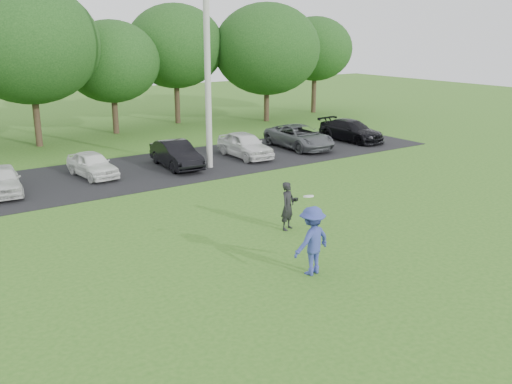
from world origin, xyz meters
TOP-DOWN VIEW (x-y plane):
  - ground at (0.00, 0.00)m, footprint 100.00×100.00m
  - parking_lot at (0.00, 13.00)m, footprint 32.00×6.50m
  - utility_pole at (3.16, 11.83)m, footprint 0.28×0.28m
  - frisbee_player at (-0.69, -0.06)m, footprint 1.28×0.85m
  - camera_bystander at (0.93, 3.04)m, footprint 0.68×0.57m
  - parked_cars at (0.61, 12.87)m, footprint 28.56×4.81m
  - tree_row at (1.51, 22.76)m, footprint 42.39×9.85m

SIDE VIEW (x-z plane):
  - ground at x=0.00m, z-range 0.00..0.00m
  - parking_lot at x=0.00m, z-range 0.00..0.03m
  - parked_cars at x=0.61m, z-range 0.00..1.26m
  - camera_bystander at x=0.93m, z-range 0.00..1.58m
  - frisbee_player at x=-0.69m, z-range -0.18..2.04m
  - tree_row at x=1.51m, z-range 0.59..9.23m
  - utility_pole at x=3.16m, z-range 0.00..10.87m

